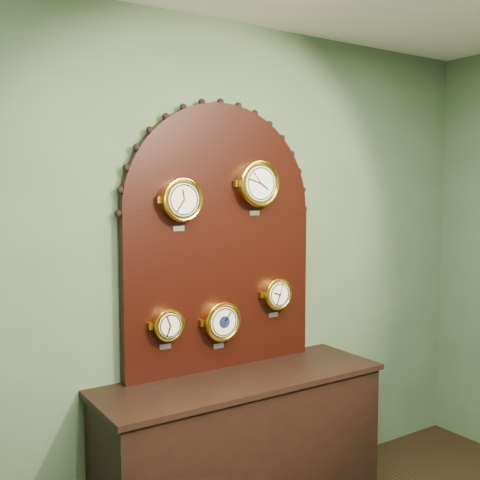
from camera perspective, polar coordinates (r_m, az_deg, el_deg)
wall_back at (r=3.35m, az=-2.34°, el=-2.74°), size 4.00×0.00×4.00m
shop_counter at (r=3.42m, az=0.19°, el=-20.12°), size 1.60×0.50×0.80m
display_board at (r=3.29m, az=-1.90°, el=1.06°), size 1.26×0.06×1.53m
roman_clock at (r=3.08m, az=-5.79°, el=3.96°), size 0.24×0.08×0.29m
arabic_clock at (r=3.34m, az=1.78°, el=5.56°), size 0.27×0.08×0.32m
hygrometer at (r=3.13m, az=-7.13°, el=-8.26°), size 0.17×0.08×0.23m
barometer at (r=3.29m, az=-1.84°, el=-7.96°), size 0.23×0.08×0.28m
tide_clock at (r=3.48m, az=3.61°, el=-5.30°), size 0.19×0.08×0.24m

